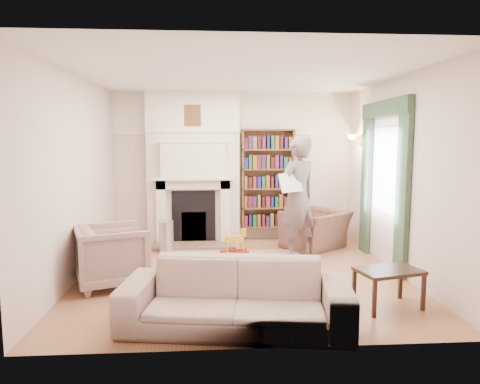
{
  "coord_description": "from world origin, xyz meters",
  "views": [
    {
      "loc": [
        -0.41,
        -5.95,
        1.89
      ],
      "look_at": [
        0.0,
        0.25,
        1.15
      ],
      "focal_mm": 32.0,
      "sensor_mm": 36.0,
      "label": 1
    }
  ],
  "objects": [
    {
      "name": "floor",
      "position": [
        0.0,
        0.0,
        0.0
      ],
      "size": [
        4.5,
        4.5,
        0.0
      ],
      "primitive_type": "plane",
      "color": "#925B3A",
      "rests_on": "ground"
    },
    {
      "name": "ceiling",
      "position": [
        0.0,
        0.0,
        2.8
      ],
      "size": [
        4.5,
        4.5,
        0.0
      ],
      "primitive_type": "plane",
      "rotation": [
        3.14,
        0.0,
        0.0
      ],
      "color": "white",
      "rests_on": "wall_back"
    },
    {
      "name": "wall_back",
      "position": [
        0.0,
        2.25,
        1.4
      ],
      "size": [
        4.5,
        0.0,
        4.5
      ],
      "primitive_type": "plane",
      "rotation": [
        1.57,
        0.0,
        0.0
      ],
      "color": "beige",
      "rests_on": "floor"
    },
    {
      "name": "wall_front",
      "position": [
        0.0,
        -2.25,
        1.4
      ],
      "size": [
        4.5,
        0.0,
        4.5
      ],
      "primitive_type": "plane",
      "rotation": [
        -1.57,
        0.0,
        0.0
      ],
      "color": "beige",
      "rests_on": "floor"
    },
    {
      "name": "wall_left",
      "position": [
        -2.25,
        0.0,
        1.4
      ],
      "size": [
        0.0,
        4.5,
        4.5
      ],
      "primitive_type": "plane",
      "rotation": [
        1.57,
        0.0,
        1.57
      ],
      "color": "beige",
      "rests_on": "floor"
    },
    {
      "name": "wall_right",
      "position": [
        2.25,
        0.0,
        1.4
      ],
      "size": [
        0.0,
        4.5,
        4.5
      ],
      "primitive_type": "plane",
      "rotation": [
        1.57,
        0.0,
        -1.57
      ],
      "color": "beige",
      "rests_on": "floor"
    },
    {
      "name": "fireplace",
      "position": [
        -0.75,
        2.05,
        1.39
      ],
      "size": [
        1.7,
        0.58,
        2.8
      ],
      "color": "beige",
      "rests_on": "floor"
    },
    {
      "name": "bookcase",
      "position": [
        0.65,
        2.12,
        1.18
      ],
      "size": [
        1.0,
        0.24,
        1.85
      ],
      "primitive_type": "cube",
      "color": "brown",
      "rests_on": "floor"
    },
    {
      "name": "window",
      "position": [
        2.23,
        0.4,
        1.45
      ],
      "size": [
        0.02,
        0.9,
        1.3
      ],
      "primitive_type": "cube",
      "color": "silver",
      "rests_on": "wall_right"
    },
    {
      "name": "curtain_left",
      "position": [
        2.2,
        -0.3,
        1.2
      ],
      "size": [
        0.07,
        0.32,
        2.4
      ],
      "primitive_type": "cube",
      "color": "#2A422D",
      "rests_on": "floor"
    },
    {
      "name": "curtain_right",
      "position": [
        2.2,
        1.1,
        1.2
      ],
      "size": [
        0.07,
        0.32,
        2.4
      ],
      "primitive_type": "cube",
      "color": "#2A422D",
      "rests_on": "floor"
    },
    {
      "name": "pelmet",
      "position": [
        2.19,
        0.4,
        2.38
      ],
      "size": [
        0.09,
        1.7,
        0.24
      ],
      "primitive_type": "cube",
      "color": "#2A422D",
      "rests_on": "wall_right"
    },
    {
      "name": "wall_sconce",
      "position": [
        2.03,
        1.5,
        1.9
      ],
      "size": [
        0.2,
        0.24,
        0.24
      ],
      "primitive_type": null,
      "color": "gold",
      "rests_on": "wall_right"
    },
    {
      "name": "rug",
      "position": [
        0.06,
        0.4,
        0.01
      ],
      "size": [
        2.44,
        1.92,
        0.01
      ],
      "primitive_type": "cube",
      "rotation": [
        0.0,
        0.0,
        -0.05
      ],
      "color": "#C0B491",
      "rests_on": "floor"
    },
    {
      "name": "armchair_reading",
      "position": [
        1.41,
        1.38,
        0.33
      ],
      "size": [
        1.36,
        1.33,
        0.67
      ],
      "primitive_type": "imported",
      "rotation": [
        0.0,
        0.0,
        3.78
      ],
      "color": "#4A2C27",
      "rests_on": "floor"
    },
    {
      "name": "armchair_left",
      "position": [
        -1.72,
        -0.38,
        0.4
      ],
      "size": [
        1.13,
        1.12,
        0.8
      ],
      "primitive_type": "imported",
      "rotation": [
        0.0,
        0.0,
        1.94
      ],
      "color": "#AFA390",
      "rests_on": "floor"
    },
    {
      "name": "sofa",
      "position": [
        -0.18,
        -1.78,
        0.34
      ],
      "size": [
        2.4,
        1.22,
        0.67
      ],
      "primitive_type": "imported",
      "rotation": [
        0.0,
        0.0,
        -0.14
      ],
      "color": "#B9B098",
      "rests_on": "floor"
    },
    {
      "name": "man_reading",
      "position": [
        0.96,
        0.78,
        0.99
      ],
      "size": [
        0.86,
        0.78,
        1.97
      ],
      "primitive_type": "imported",
      "rotation": [
        0.0,
        0.0,
        3.71
      ],
      "color": "#5F514C",
      "rests_on": "floor"
    },
    {
      "name": "newspaper",
      "position": [
        0.81,
        0.58,
        1.25
      ],
      "size": [
        0.43,
        0.33,
        0.29
      ],
      "primitive_type": "cube",
      "rotation": [
        -0.35,
        0.0,
        0.57
      ],
      "color": "white",
      "rests_on": "man_reading"
    },
    {
      "name": "coffee_table",
      "position": [
        1.59,
        -1.37,
        0.23
      ],
      "size": [
        0.79,
        0.61,
        0.45
      ],
      "primitive_type": null,
      "rotation": [
        0.0,
        0.0,
        0.24
      ],
      "color": "black",
      "rests_on": "floor"
    },
    {
      "name": "paraffin_heater",
      "position": [
        -1.19,
        1.2,
        0.28
      ],
      "size": [
        0.3,
        0.3,
        0.55
      ],
      "primitive_type": "cylinder",
      "rotation": [
        0.0,
        0.0,
        0.33
      ],
      "color": "#AFB2B7",
      "rests_on": "floor"
    },
    {
      "name": "rocking_horse",
      "position": [
        -0.04,
        1.11,
        0.21
      ],
      "size": [
        0.5,
        0.29,
        0.41
      ],
      "primitive_type": null,
      "rotation": [
        0.0,
        0.0,
        0.24
      ],
      "color": "gold",
      "rests_on": "rug"
    },
    {
      "name": "board_game",
      "position": [
        -0.27,
        0.09,
        0.03
      ],
      "size": [
        0.4,
        0.4,
        0.03
      ],
      "primitive_type": "cube",
      "rotation": [
        0.0,
        0.0,
        0.22
      ],
      "color": "#C9C947",
      "rests_on": "rug"
    },
    {
      "name": "game_box_lid",
      "position": [
        -0.78,
        -0.35,
        0.04
      ],
      "size": [
        0.35,
        0.25,
        0.05
      ],
      "primitive_type": "cube",
      "rotation": [
        0.0,
        0.0,
        0.12
      ],
      "color": "#A22412",
      "rests_on": "rug"
    },
    {
      "name": "comic_annuals",
      "position": [
        0.24,
        -0.42,
        0.02
      ],
      "size": [
        0.73,
        0.59,
        0.02
      ],
      "color": "red",
      "rests_on": "rug"
    }
  ]
}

